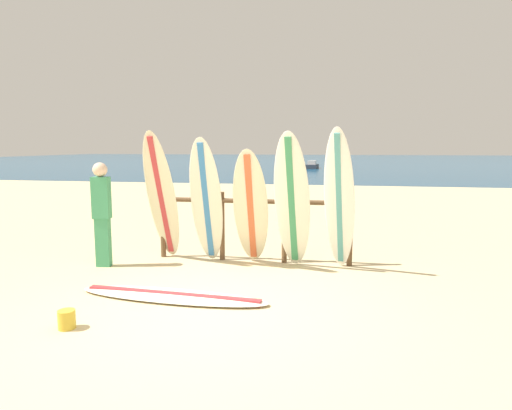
# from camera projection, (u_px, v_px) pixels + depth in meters

# --- Properties ---
(ground_plane) EXTENTS (120.00, 120.00, 0.00)m
(ground_plane) POSITION_uv_depth(u_px,v_px,m) (203.00, 315.00, 5.23)
(ground_plane) COLOR #D3BC8C
(ocean_water) EXTENTS (120.00, 80.00, 0.01)m
(ocean_water) POSITION_uv_depth(u_px,v_px,m) (327.00, 160.00, 61.76)
(ocean_water) COLOR navy
(ocean_water) RESTS_ON ground
(surfboard_rack) EXTENTS (3.39, 0.09, 1.20)m
(surfboard_rack) POSITION_uv_depth(u_px,v_px,m) (253.00, 218.00, 7.60)
(surfboard_rack) COLOR brown
(surfboard_rack) RESTS_ON ground
(surfboard_leaning_far_left) EXTENTS (0.51, 0.94, 2.25)m
(surfboard_leaning_far_left) POSITION_uv_depth(u_px,v_px,m) (162.00, 197.00, 7.51)
(surfboard_leaning_far_left) COLOR beige
(surfboard_leaning_far_left) RESTS_ON ground
(surfboard_leaning_left) EXTENTS (0.56, 0.83, 2.14)m
(surfboard_leaning_left) POSITION_uv_depth(u_px,v_px,m) (206.00, 202.00, 7.32)
(surfboard_leaning_left) COLOR silver
(surfboard_leaning_left) RESTS_ON ground
(surfboard_leaning_center_left) EXTENTS (0.62, 0.97, 1.96)m
(surfboard_leaning_center_left) POSITION_uv_depth(u_px,v_px,m) (251.00, 208.00, 7.20)
(surfboard_leaning_center_left) COLOR beige
(surfboard_leaning_center_left) RESTS_ON ground
(surfboard_leaning_center) EXTENTS (0.67, 0.76, 2.22)m
(surfboard_leaning_center) POSITION_uv_depth(u_px,v_px,m) (292.00, 201.00, 7.05)
(surfboard_leaning_center) COLOR white
(surfboard_leaning_center) RESTS_ON ground
(surfboard_leaning_center_right) EXTENTS (0.60, 0.88, 2.28)m
(surfboard_leaning_center_right) POSITION_uv_depth(u_px,v_px,m) (339.00, 201.00, 6.90)
(surfboard_leaning_center_right) COLOR white
(surfboard_leaning_center_right) RESTS_ON ground
(surfboard_lying_on_sand) EXTENTS (2.64, 0.72, 0.08)m
(surfboard_lying_on_sand) POSITION_uv_depth(u_px,v_px,m) (172.00, 296.00, 5.80)
(surfboard_lying_on_sand) COLOR white
(surfboard_lying_on_sand) RESTS_ON ground
(beachgoer_standing) EXTENTS (0.30, 0.23, 1.72)m
(beachgoer_standing) POSITION_uv_depth(u_px,v_px,m) (102.00, 210.00, 7.24)
(beachgoer_standing) COLOR #3F9966
(beachgoer_standing) RESTS_ON ground
(small_boat_offshore) EXTENTS (1.11, 2.69, 0.71)m
(small_boat_offshore) POSITION_uv_depth(u_px,v_px,m) (312.00, 166.00, 39.65)
(small_boat_offshore) COLOR #333842
(small_boat_offshore) RESTS_ON ocean_water
(sand_bucket) EXTENTS (0.19, 0.19, 0.21)m
(sand_bucket) POSITION_uv_depth(u_px,v_px,m) (67.00, 319.00, 4.83)
(sand_bucket) COLOR gold
(sand_bucket) RESTS_ON ground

